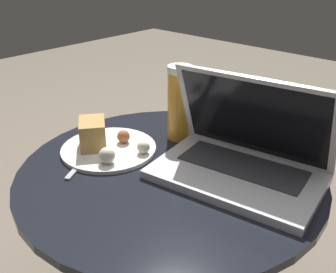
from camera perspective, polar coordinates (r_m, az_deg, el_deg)
The scene contains 5 objects.
table at distance 0.95m, azimuth 0.32°, elevation -11.00°, with size 0.68×0.68×0.49m.
laptop at distance 0.85m, azimuth 10.68°, elevation -2.81°, with size 0.38×0.27×0.22m.
beer_glass at distance 0.98m, azimuth 1.67°, elevation 4.89°, with size 0.06×0.06×0.19m.
snack_plate at distance 0.95m, azimuth -9.23°, elevation -0.94°, with size 0.23×0.23×0.08m.
fork at distance 0.94m, azimuth -11.60°, elevation -2.82°, with size 0.10×0.17×0.01m.
Camera 1 is at (0.51, -0.56, 0.94)m, focal length 42.00 mm.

